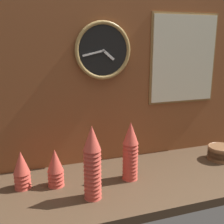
{
  "coord_description": "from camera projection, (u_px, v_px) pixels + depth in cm",
  "views": [
    {
      "loc": [
        -55.04,
        -112.58,
        64.17
      ],
      "look_at": [
        -15.28,
        4.0,
        32.54
      ],
      "focal_mm": 45.0,
      "sensor_mm": 36.0,
      "label": 1
    }
  ],
  "objects": [
    {
      "name": "cup_stack_center",
      "position": [
        131.0,
        151.0,
        1.3
      ],
      "size": [
        7.37,
        7.37,
        28.08
      ],
      "color": "#DB4C3D",
      "rests_on": "ground_plane"
    },
    {
      "name": "menu_board",
      "position": [
        184.0,
        59.0,
        1.56
      ],
      "size": [
        41.15,
        1.32,
        49.36
      ],
      "color": "olive"
    },
    {
      "name": "wall_clock",
      "position": [
        103.0,
        51.0,
        1.39
      ],
      "size": [
        28.79,
        2.7,
        28.79
      ],
      "color": "black"
    },
    {
      "name": "cup_stack_center_left",
      "position": [
        92.0,
        163.0,
        1.14
      ],
      "size": [
        7.37,
        7.37,
        31.63
      ],
      "color": "#DB4C3D",
      "rests_on": "ground_plane"
    },
    {
      "name": "ground_plane",
      "position": [
        144.0,
        180.0,
        1.37
      ],
      "size": [
        160.0,
        56.0,
        4.0
      ],
      "primitive_type": "cube",
      "color": "#4C3826"
    },
    {
      "name": "cup_stack_left",
      "position": [
        55.0,
        168.0,
        1.26
      ],
      "size": [
        7.37,
        7.37,
        17.43
      ],
      "color": "#DB4C3D",
      "rests_on": "ground_plane"
    },
    {
      "name": "cup_stack_far_left",
      "position": [
        22.0,
        170.0,
        1.24
      ],
      "size": [
        7.37,
        7.37,
        17.43
      ],
      "color": "#DB4C3D",
      "rests_on": "ground_plane"
    },
    {
      "name": "bowl_stack_far_right",
      "position": [
        220.0,
        152.0,
        1.55
      ],
      "size": [
        13.96,
        13.96,
        7.77
      ],
      "color": "brown",
      "rests_on": "ground_plane"
    },
    {
      "name": "wall_tiled_back",
      "position": [
        126.0,
        63.0,
        1.48
      ],
      "size": [
        160.0,
        3.0,
        105.0
      ],
      "color": "brown",
      "rests_on": "ground_plane"
    }
  ]
}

